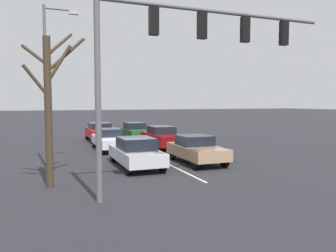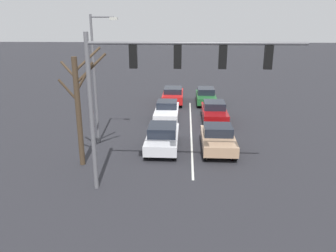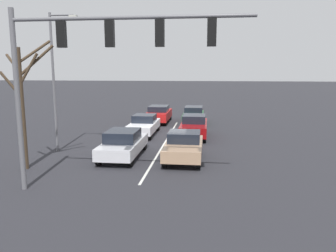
{
  "view_description": "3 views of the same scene",
  "coord_description": "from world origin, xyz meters",
  "px_view_note": "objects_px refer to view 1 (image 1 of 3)",
  "views": [
    {
      "loc": [
        6.24,
        22.3,
        3.3
      ],
      "look_at": [
        -0.28,
        5.46,
        1.99
      ],
      "focal_mm": 35.0,
      "sensor_mm": 36.0,
      "label": 1
    },
    {
      "loc": [
        0.43,
        25.16,
        7.31
      ],
      "look_at": [
        1.49,
        5.96,
        1.33
      ],
      "focal_mm": 35.0,
      "sensor_mm": 36.0,
      "label": 2
    },
    {
      "loc": [
        -2.79,
        23.42,
        4.76
      ],
      "look_at": [
        -0.76,
        6.93,
        1.91
      ],
      "focal_mm": 35.0,
      "sensor_mm": 36.0,
      "label": 3
    }
  ],
  "objects_px": {
    "car_maroon_leftlane_second": "(162,137)",
    "car_darkgreen_leftlane_third": "(135,131)",
    "bare_tree_near": "(50,100)",
    "car_silver_midlane_front": "(136,152)",
    "car_white_midlane_second": "(109,139)",
    "street_lamp_right_shoulder": "(49,77)",
    "car_tan_leftlane_front": "(196,149)",
    "traffic_signal_gantry": "(183,46)",
    "car_red_midlane_third": "(99,131)"
  },
  "relations": [
    {
      "from": "car_maroon_leftlane_second",
      "to": "car_darkgreen_leftlane_third",
      "type": "height_order",
      "value": "car_maroon_leftlane_second"
    },
    {
      "from": "bare_tree_near",
      "to": "car_maroon_leftlane_second",
      "type": "bearing_deg",
      "value": -131.92
    },
    {
      "from": "car_darkgreen_leftlane_third",
      "to": "car_maroon_leftlane_second",
      "type": "bearing_deg",
      "value": 92.94
    },
    {
      "from": "car_silver_midlane_front",
      "to": "car_white_midlane_second",
      "type": "xyz_separation_m",
      "value": [
        0.11,
        -6.4,
        -0.02
      ]
    },
    {
      "from": "car_darkgreen_leftlane_third",
      "to": "street_lamp_right_shoulder",
      "type": "xyz_separation_m",
      "value": [
        7.35,
        11.38,
        3.75
      ]
    },
    {
      "from": "car_silver_midlane_front",
      "to": "bare_tree_near",
      "type": "relative_size",
      "value": 0.75
    },
    {
      "from": "car_tan_leftlane_front",
      "to": "car_darkgreen_leftlane_third",
      "type": "height_order",
      "value": "car_darkgreen_leftlane_third"
    },
    {
      "from": "car_silver_midlane_front",
      "to": "street_lamp_right_shoulder",
      "type": "height_order",
      "value": "street_lamp_right_shoulder"
    },
    {
      "from": "car_maroon_leftlane_second",
      "to": "traffic_signal_gantry",
      "type": "distance_m",
      "value": 12.61
    },
    {
      "from": "car_silver_midlane_front",
      "to": "car_tan_leftlane_front",
      "type": "height_order",
      "value": "car_silver_midlane_front"
    },
    {
      "from": "car_silver_midlane_front",
      "to": "car_maroon_leftlane_second",
      "type": "xyz_separation_m",
      "value": [
        -3.62,
        -6.02,
        0.03
      ]
    },
    {
      "from": "car_tan_leftlane_front",
      "to": "car_white_midlane_second",
      "type": "height_order",
      "value": "car_tan_leftlane_front"
    },
    {
      "from": "car_red_midlane_third",
      "to": "bare_tree_near",
      "type": "height_order",
      "value": "bare_tree_near"
    },
    {
      "from": "car_white_midlane_second",
      "to": "car_silver_midlane_front",
      "type": "bearing_deg",
      "value": 90.99
    },
    {
      "from": "car_white_midlane_second",
      "to": "bare_tree_near",
      "type": "height_order",
      "value": "bare_tree_near"
    },
    {
      "from": "car_maroon_leftlane_second",
      "to": "traffic_signal_gantry",
      "type": "height_order",
      "value": "traffic_signal_gantry"
    },
    {
      "from": "car_silver_midlane_front",
      "to": "bare_tree_near",
      "type": "distance_m",
      "value": 5.55
    },
    {
      "from": "car_red_midlane_third",
      "to": "street_lamp_right_shoulder",
      "type": "height_order",
      "value": "street_lamp_right_shoulder"
    },
    {
      "from": "car_white_midlane_second",
      "to": "car_red_midlane_third",
      "type": "distance_m",
      "value": 5.75
    },
    {
      "from": "car_darkgreen_leftlane_third",
      "to": "car_white_midlane_second",
      "type": "bearing_deg",
      "value": 59.33
    },
    {
      "from": "car_silver_midlane_front",
      "to": "car_maroon_leftlane_second",
      "type": "bearing_deg",
      "value": -121.0
    },
    {
      "from": "car_white_midlane_second",
      "to": "car_red_midlane_third",
      "type": "height_order",
      "value": "car_red_midlane_third"
    },
    {
      "from": "traffic_signal_gantry",
      "to": "bare_tree_near",
      "type": "height_order",
      "value": "traffic_signal_gantry"
    },
    {
      "from": "car_tan_leftlane_front",
      "to": "bare_tree_near",
      "type": "height_order",
      "value": "bare_tree_near"
    },
    {
      "from": "traffic_signal_gantry",
      "to": "car_maroon_leftlane_second",
      "type": "bearing_deg",
      "value": -106.41
    },
    {
      "from": "car_silver_midlane_front",
      "to": "car_red_midlane_third",
      "type": "relative_size",
      "value": 1.02
    },
    {
      "from": "car_silver_midlane_front",
      "to": "traffic_signal_gantry",
      "type": "xyz_separation_m",
      "value": [
        -0.29,
        5.28,
        4.53
      ]
    },
    {
      "from": "car_maroon_leftlane_second",
      "to": "street_lamp_right_shoulder",
      "type": "distance_m",
      "value": 10.0
    },
    {
      "from": "street_lamp_right_shoulder",
      "to": "car_silver_midlane_front",
      "type": "bearing_deg",
      "value": 169.06
    },
    {
      "from": "car_silver_midlane_front",
      "to": "car_darkgreen_leftlane_third",
      "type": "bearing_deg",
      "value": -105.2
    },
    {
      "from": "car_darkgreen_leftlane_third",
      "to": "car_tan_leftlane_front",
      "type": "bearing_deg",
      "value": 90.23
    },
    {
      "from": "car_white_midlane_second",
      "to": "street_lamp_right_shoulder",
      "type": "xyz_separation_m",
      "value": [
        3.93,
        5.62,
        3.77
      ]
    },
    {
      "from": "car_darkgreen_leftlane_third",
      "to": "car_red_midlane_third",
      "type": "xyz_separation_m",
      "value": [
        3.15,
        0.02,
        0.04
      ]
    },
    {
      "from": "car_white_midlane_second",
      "to": "car_darkgreen_leftlane_third",
      "type": "relative_size",
      "value": 1.06
    },
    {
      "from": "car_white_midlane_second",
      "to": "street_lamp_right_shoulder",
      "type": "height_order",
      "value": "street_lamp_right_shoulder"
    },
    {
      "from": "car_silver_midlane_front",
      "to": "car_white_midlane_second",
      "type": "relative_size",
      "value": 1.0
    },
    {
      "from": "car_white_midlane_second",
      "to": "street_lamp_right_shoulder",
      "type": "distance_m",
      "value": 7.83
    },
    {
      "from": "car_silver_midlane_front",
      "to": "car_red_midlane_third",
      "type": "xyz_separation_m",
      "value": [
        -0.15,
        -12.15,
        0.04
      ]
    },
    {
      "from": "car_darkgreen_leftlane_third",
      "to": "street_lamp_right_shoulder",
      "type": "height_order",
      "value": "street_lamp_right_shoulder"
    },
    {
      "from": "car_red_midlane_third",
      "to": "street_lamp_right_shoulder",
      "type": "bearing_deg",
      "value": 69.75
    },
    {
      "from": "street_lamp_right_shoulder",
      "to": "car_maroon_leftlane_second",
      "type": "bearing_deg",
      "value": -145.62
    },
    {
      "from": "car_darkgreen_leftlane_third",
      "to": "bare_tree_near",
      "type": "height_order",
      "value": "bare_tree_near"
    },
    {
      "from": "car_silver_midlane_front",
      "to": "car_maroon_leftlane_second",
      "type": "height_order",
      "value": "car_maroon_leftlane_second"
    },
    {
      "from": "car_tan_leftlane_front",
      "to": "car_red_midlane_third",
      "type": "xyz_separation_m",
      "value": [
        3.2,
        -12.29,
        0.04
      ]
    },
    {
      "from": "car_maroon_leftlane_second",
      "to": "car_white_midlane_second",
      "type": "bearing_deg",
      "value": -5.82
    },
    {
      "from": "car_white_midlane_second",
      "to": "street_lamp_right_shoulder",
      "type": "bearing_deg",
      "value": 55.04
    },
    {
      "from": "car_tan_leftlane_front",
      "to": "bare_tree_near",
      "type": "relative_size",
      "value": 0.68
    },
    {
      "from": "car_red_midlane_third",
      "to": "street_lamp_right_shoulder",
      "type": "xyz_separation_m",
      "value": [
        4.19,
        11.37,
        3.71
      ]
    },
    {
      "from": "street_lamp_right_shoulder",
      "to": "car_tan_leftlane_front",
      "type": "bearing_deg",
      "value": 172.92
    },
    {
      "from": "car_maroon_leftlane_second",
      "to": "car_red_midlane_third",
      "type": "relative_size",
      "value": 1.02
    }
  ]
}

